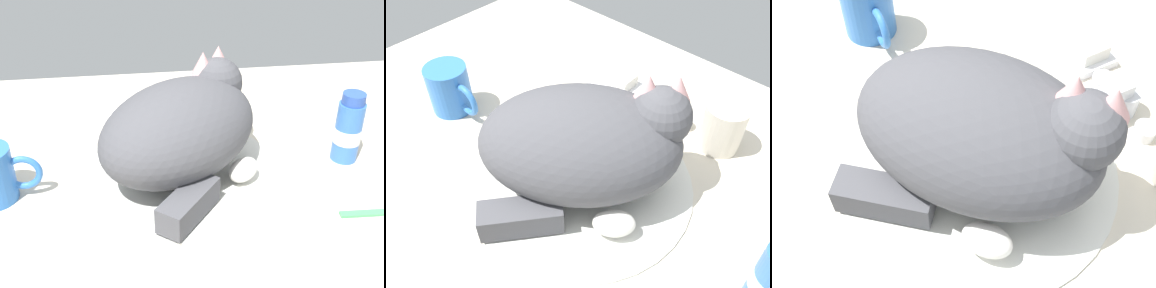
% 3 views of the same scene
% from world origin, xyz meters
% --- Properties ---
extents(ground_plane, '(1.10, 0.83, 0.03)m').
position_xyz_m(ground_plane, '(0.00, 0.00, -0.01)').
color(ground_plane, beige).
extents(sink_basin, '(0.33, 0.33, 0.01)m').
position_xyz_m(sink_basin, '(0.00, 0.00, 0.00)').
color(sink_basin, silver).
rests_on(sink_basin, ground_plane).
extents(faucet, '(0.12, 0.11, 0.06)m').
position_xyz_m(faucet, '(0.00, 0.19, 0.03)').
color(faucet, silver).
rests_on(faucet, ground_plane).
extents(cat, '(0.33, 0.33, 0.17)m').
position_xyz_m(cat, '(0.01, 0.00, 0.08)').
color(cat, '#4C4C51').
rests_on(cat, sink_basin).
extents(coffee_mug, '(0.11, 0.07, 0.08)m').
position_xyz_m(coffee_mug, '(-0.28, -0.03, 0.04)').
color(coffee_mug, '#3372C6').
rests_on(coffee_mug, ground_plane).
extents(rinse_cup, '(0.07, 0.07, 0.08)m').
position_xyz_m(rinse_cup, '(0.11, 0.21, 0.04)').
color(rinse_cup, silver).
rests_on(rinse_cup, ground_plane).
extents(soap_dish, '(0.09, 0.06, 0.01)m').
position_xyz_m(soap_dish, '(-0.11, 0.22, 0.01)').
color(soap_dish, white).
rests_on(soap_dish, ground_plane).
extents(soap_bar, '(0.07, 0.04, 0.02)m').
position_xyz_m(soap_bar, '(-0.11, 0.22, 0.02)').
color(soap_bar, white).
rests_on(soap_bar, soap_dish).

